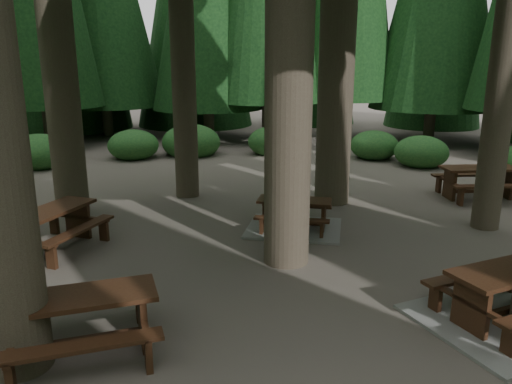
{
  "coord_description": "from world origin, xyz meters",
  "views": [
    {
      "loc": [
        -0.1,
        -8.55,
        3.68
      ],
      "look_at": [
        0.27,
        1.15,
        1.1
      ],
      "focal_mm": 35.0,
      "sensor_mm": 36.0,
      "label": 1
    }
  ],
  "objects_px": {
    "picnic_table_a": "(510,303)",
    "picnic_table_c": "(294,220)",
    "picnic_table_b": "(51,223)",
    "picnic_table_e": "(80,315)",
    "picnic_table_d": "(479,178)"
  },
  "relations": [
    {
      "from": "picnic_table_c",
      "to": "picnic_table_b",
      "type": "bearing_deg",
      "value": -155.32
    },
    {
      "from": "picnic_table_d",
      "to": "picnic_table_e",
      "type": "height_order",
      "value": "picnic_table_d"
    },
    {
      "from": "picnic_table_a",
      "to": "picnic_table_c",
      "type": "xyz_separation_m",
      "value": [
        -2.64,
        4.18,
        -0.07
      ]
    },
    {
      "from": "picnic_table_a",
      "to": "picnic_table_b",
      "type": "distance_m",
      "value": 8.22
    },
    {
      "from": "picnic_table_b",
      "to": "picnic_table_d",
      "type": "xyz_separation_m",
      "value": [
        10.26,
        3.46,
        0.02
      ]
    },
    {
      "from": "picnic_table_d",
      "to": "picnic_table_c",
      "type": "bearing_deg",
      "value": -157.66
    },
    {
      "from": "picnic_table_a",
      "to": "picnic_table_e",
      "type": "distance_m",
      "value": 5.94
    },
    {
      "from": "picnic_table_c",
      "to": "picnic_table_e",
      "type": "bearing_deg",
      "value": -111.63
    },
    {
      "from": "picnic_table_b",
      "to": "picnic_table_d",
      "type": "distance_m",
      "value": 10.82
    },
    {
      "from": "picnic_table_b",
      "to": "picnic_table_c",
      "type": "distance_m",
      "value": 5.07
    },
    {
      "from": "picnic_table_b",
      "to": "picnic_table_c",
      "type": "relative_size",
      "value": 0.99
    },
    {
      "from": "picnic_table_c",
      "to": "picnic_table_e",
      "type": "relative_size",
      "value": 1.06
    },
    {
      "from": "picnic_table_d",
      "to": "picnic_table_b",
      "type": "bearing_deg",
      "value": -163.53
    },
    {
      "from": "picnic_table_a",
      "to": "picnic_table_c",
      "type": "relative_size",
      "value": 1.28
    },
    {
      "from": "picnic_table_b",
      "to": "picnic_table_e",
      "type": "distance_m",
      "value": 4.08
    }
  ]
}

